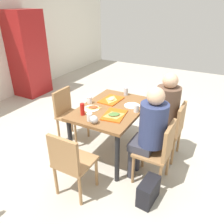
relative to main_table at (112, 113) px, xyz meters
name	(u,v)px	position (x,y,z in m)	size (l,w,h in m)	color
ground_plane	(112,151)	(0.00, 0.00, -0.65)	(10.00, 10.00, 0.02)	#B2AD9E
main_table	(112,113)	(0.00, 0.00, 0.00)	(1.17, 0.82, 0.74)	brown
chair_near_left	(159,149)	(-0.29, -0.80, -0.15)	(0.40, 0.40, 0.84)	#9E7247
chair_near_right	(172,127)	(0.29, -0.80, -0.15)	(0.40, 0.40, 0.84)	#9E7247
chair_far_side	(68,111)	(0.00, 0.80, -0.15)	(0.40, 0.40, 0.84)	#9E7247
chair_left_end	(70,161)	(-0.97, 0.00, -0.15)	(0.40, 0.40, 0.84)	#9E7247
person_in_red	(150,129)	(-0.29, -0.66, 0.09)	(0.32, 0.42, 1.25)	#383842
person_in_brown_jacket	(164,109)	(0.29, -0.66, 0.09)	(0.32, 0.42, 1.25)	#383842
tray_red_near	(114,115)	(-0.20, -0.14, 0.10)	(0.36, 0.26, 0.02)	#D85914
tray_red_far	(111,100)	(0.20, 0.12, 0.10)	(0.36, 0.26, 0.02)	#D85914
paper_plate_center	(91,108)	(-0.18, 0.23, 0.10)	(0.22, 0.22, 0.01)	white
paper_plate_near_edge	(132,106)	(0.18, -0.23, 0.10)	(0.22, 0.22, 0.01)	white
pizza_slice_a	(114,115)	(-0.22, -0.15, 0.12)	(0.27, 0.27, 0.02)	#C68C47
pizza_slice_b	(111,99)	(0.20, 0.12, 0.12)	(0.24, 0.17, 0.02)	tan
pizza_slice_c	(93,107)	(-0.15, 0.21, 0.11)	(0.18, 0.21, 0.02)	#C68C47
plastic_cup_a	(90,100)	(-0.03, 0.35, 0.15)	(0.07, 0.07, 0.10)	white
plastic_cup_b	(136,108)	(0.03, -0.35, 0.15)	(0.07, 0.07, 0.10)	white
plastic_cup_c	(90,117)	(-0.47, 0.06, 0.15)	(0.07, 0.07, 0.10)	white
soda_can	(126,91)	(0.50, 0.02, 0.16)	(0.07, 0.07, 0.12)	#B7BCC6
condiment_bottle	(82,109)	(-0.38, 0.23, 0.18)	(0.06, 0.06, 0.16)	red
foil_bundle	(94,120)	(-0.50, -0.02, 0.15)	(0.10, 0.10, 0.10)	silver
handbag	(148,191)	(-0.64, -0.81, -0.50)	(0.32, 0.16, 0.28)	black
drink_fridge	(28,54)	(1.20, 2.85, 0.31)	(0.70, 0.60, 1.90)	maroon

